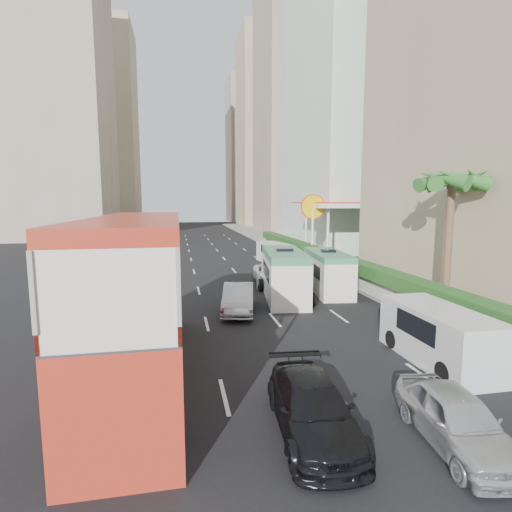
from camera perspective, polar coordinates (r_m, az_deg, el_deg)
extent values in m
plane|color=black|center=(14.64, 9.10, -14.47)|extent=(200.00, 200.00, 0.00)
cube|color=red|center=(13.10, -16.24, -5.72)|extent=(2.50, 11.00, 5.06)
imported|color=silver|center=(20.32, -2.53, -8.02)|extent=(2.24, 4.46, 1.40)
imported|color=silver|center=(11.04, 26.53, -23.04)|extent=(1.89, 3.89, 1.28)
imported|color=black|center=(10.61, 8.01, -23.61)|extent=(2.09, 4.45, 1.25)
imported|color=silver|center=(27.00, 2.32, -4.07)|extent=(2.90, 5.25, 1.39)
cube|color=silver|center=(22.89, 4.04, -2.70)|extent=(2.89, 6.44, 2.76)
cube|color=silver|center=(24.91, 10.22, -2.27)|extent=(2.50, 5.78, 2.48)
cube|color=silver|center=(15.36, 24.69, -10.29)|extent=(1.91, 4.73, 1.89)
cube|color=silver|center=(36.49, 2.68, 0.44)|extent=(2.61, 4.75, 1.80)
cube|color=#99968C|center=(40.50, 8.90, -0.08)|extent=(6.00, 120.00, 0.18)
cube|color=silver|center=(29.27, 11.10, -1.93)|extent=(0.30, 44.00, 1.00)
cube|color=#2D6626|center=(29.14, 11.14, -0.28)|extent=(1.10, 44.00, 0.70)
cylinder|color=brown|center=(21.01, 25.74, 1.14)|extent=(0.36, 0.36, 6.40)
cube|color=silver|center=(38.74, 11.38, 3.47)|extent=(6.50, 8.00, 5.50)
cube|color=white|center=(57.03, 16.00, 31.75)|extent=(16.00, 18.00, 58.00)
cube|color=tan|center=(76.80, 7.07, 22.35)|extent=(16.00, 16.00, 50.00)
cube|color=tan|center=(98.57, 1.92, 17.33)|extent=(14.00, 14.00, 44.00)
cube|color=tan|center=(119.60, -0.54, 14.66)|extent=(14.00, 14.00, 40.00)
cube|color=tan|center=(73.31, -28.22, 23.06)|extent=(18.00, 18.00, 52.00)
cube|color=tan|center=(105.60, -21.25, 16.73)|extent=(16.00, 16.00, 46.00)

